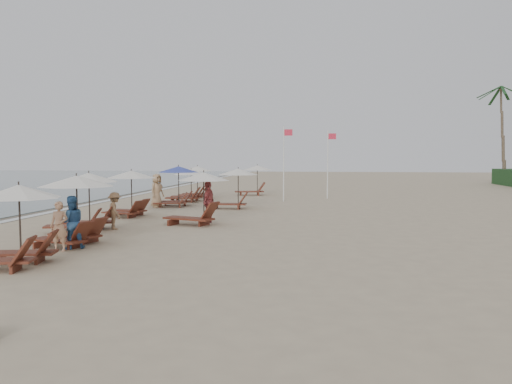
# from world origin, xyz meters

# --- Properties ---
(ground) EXTENTS (160.00, 160.00, 0.00)m
(ground) POSITION_xyz_m (0.00, 0.00, 0.00)
(ground) COLOR tan
(ground) RESTS_ON ground
(wet_sand_band) EXTENTS (3.20, 140.00, 0.01)m
(wet_sand_band) POSITION_xyz_m (-12.50, 10.00, 0.00)
(wet_sand_band) COLOR #6B5E4C
(wet_sand_band) RESTS_ON ground
(foam_line) EXTENTS (0.50, 140.00, 0.02)m
(foam_line) POSITION_xyz_m (-11.20, 10.00, 0.01)
(foam_line) COLOR white
(foam_line) RESTS_ON ground
(lounger_station_0) EXTENTS (2.55, 2.19, 2.16)m
(lounger_station_0) POSITION_xyz_m (-5.23, -3.33, 1.06)
(lounger_station_0) COLOR maroon
(lounger_station_0) RESTS_ON ground
(lounger_station_1) EXTENTS (2.68, 2.46, 2.28)m
(lounger_station_1) POSITION_xyz_m (-5.27, -0.11, 1.24)
(lounger_station_1) COLOR maroon
(lounger_station_1) RESTS_ON ground
(lounger_station_2) EXTENTS (2.69, 2.42, 2.26)m
(lounger_station_2) POSITION_xyz_m (-6.40, 2.94, 1.10)
(lounger_station_2) COLOR maroon
(lounger_station_2) RESTS_ON ground
(lounger_station_3) EXTENTS (2.58, 2.42, 2.21)m
(lounger_station_3) POSITION_xyz_m (-6.50, 7.70, 1.25)
(lounger_station_3) COLOR maroon
(lounger_station_3) RESTS_ON ground
(lounger_station_4) EXTENTS (2.63, 2.37, 2.33)m
(lounger_station_4) POSITION_xyz_m (-5.70, 12.76, 1.22)
(lounger_station_4) COLOR maroon
(lounger_station_4) RESTS_ON ground
(lounger_station_5) EXTENTS (2.74, 2.32, 2.07)m
(lounger_station_5) POSITION_xyz_m (-5.88, 15.97, 1.01)
(lounger_station_5) COLOR maroon
(lounger_station_5) RESTS_ON ground
(lounger_station_6) EXTENTS (2.38, 2.13, 2.21)m
(lounger_station_6) POSITION_xyz_m (-6.19, 19.09, 1.17)
(lounger_station_6) COLOR maroon
(lounger_station_6) RESTS_ON ground
(inland_station_0) EXTENTS (2.90, 2.31, 2.22)m
(inland_station_0) POSITION_xyz_m (-2.50, 5.27, 1.27)
(inland_station_0) COLOR maroon
(inland_station_0) RESTS_ON ground
(inland_station_1) EXTENTS (2.76, 2.24, 2.22)m
(inland_station_1) POSITION_xyz_m (-2.14, 12.00, 1.32)
(inland_station_1) COLOR maroon
(inland_station_1) RESTS_ON ground
(inland_station_2) EXTENTS (2.86, 2.24, 2.22)m
(inland_station_2) POSITION_xyz_m (-2.41, 21.79, 1.29)
(inland_station_2) COLOR maroon
(inland_station_2) RESTS_ON ground
(beachgoer_near) EXTENTS (0.57, 0.39, 1.54)m
(beachgoer_near) POSITION_xyz_m (-5.13, -1.14, 0.77)
(beachgoer_near) COLOR tan
(beachgoer_near) RESTS_ON ground
(beachgoer_mid_a) EXTENTS (1.03, 0.99, 1.67)m
(beachgoer_mid_a) POSITION_xyz_m (-4.97, -0.71, 0.84)
(beachgoer_mid_a) COLOR #326198
(beachgoer_mid_a) RESTS_ON ground
(beachgoer_mid_b) EXTENTS (1.04, 1.10, 1.49)m
(beachgoer_mid_b) POSITION_xyz_m (-5.36, 3.50, 0.74)
(beachgoer_mid_b) COLOR #866444
(beachgoer_mid_b) RESTS_ON ground
(beachgoer_far_a) EXTENTS (0.57, 1.12, 1.84)m
(beachgoer_far_a) POSITION_xyz_m (-2.12, 5.90, 0.92)
(beachgoer_far_a) COLOR #AC4446
(beachgoer_far_a) RESTS_ON ground
(beachgoer_far_b) EXTENTS (0.91, 1.09, 1.91)m
(beachgoer_far_b) POSITION_xyz_m (-6.57, 12.10, 0.95)
(beachgoer_far_b) COLOR tan
(beachgoer_far_b) RESTS_ON ground
(flag_pole_near) EXTENTS (0.60, 0.08, 4.82)m
(flag_pole_near) POSITION_xyz_m (0.29, 16.85, 2.66)
(flag_pole_near) COLOR silver
(flag_pole_near) RESTS_ON ground
(flag_pole_far) EXTENTS (0.60, 0.08, 4.66)m
(flag_pole_far) POSITION_xyz_m (3.09, 19.56, 2.58)
(flag_pole_far) COLOR silver
(flag_pole_far) RESTS_ON ground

